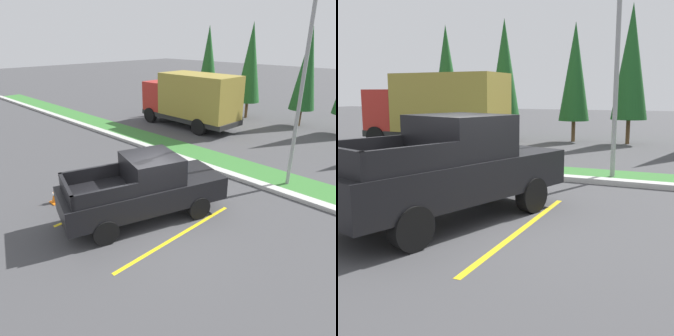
% 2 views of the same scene
% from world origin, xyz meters
% --- Properties ---
extents(ground_plane, '(120.00, 120.00, 0.00)m').
position_xyz_m(ground_plane, '(0.00, 0.00, 0.00)').
color(ground_plane, '#424244').
extents(parking_line_near, '(0.12, 4.80, 0.01)m').
position_xyz_m(parking_line_near, '(-2.36, 0.20, 0.00)').
color(parking_line_near, yellow).
rests_on(parking_line_near, ground).
extents(parking_line_far, '(0.12, 4.80, 0.01)m').
position_xyz_m(parking_line_far, '(0.74, 0.20, 0.00)').
color(parking_line_far, yellow).
rests_on(parking_line_far, ground).
extents(curb_strip, '(56.00, 0.40, 0.15)m').
position_xyz_m(curb_strip, '(0.00, 5.00, 0.07)').
color(curb_strip, '#B2B2AD').
rests_on(curb_strip, ground).
extents(grass_median, '(56.00, 1.80, 0.06)m').
position_xyz_m(grass_median, '(0.00, 6.10, 0.03)').
color(grass_median, '#387533').
rests_on(grass_median, ground).
extents(pickup_truck_main, '(3.42, 5.55, 2.10)m').
position_xyz_m(pickup_truck_main, '(-0.79, 0.25, 1.04)').
color(pickup_truck_main, black).
rests_on(pickup_truck_main, ground).
extents(cargo_truck_distant, '(6.83, 2.57, 3.40)m').
position_xyz_m(cargo_truck_distant, '(-7.34, 9.95, 1.85)').
color(cargo_truck_distant, black).
rests_on(cargo_truck_distant, ground).
extents(street_light, '(0.24, 1.49, 7.13)m').
position_xyz_m(street_light, '(1.38, 5.75, 4.12)').
color(street_light, gray).
rests_on(street_light, ground).
extents(cypress_tree_leftmost, '(1.65, 1.65, 6.36)m').
position_xyz_m(cypress_tree_leftmost, '(-9.77, 14.66, 3.74)').
color(cypress_tree_leftmost, brown).
rests_on(cypress_tree_leftmost, ground).
extents(cypress_tree_left_inner, '(1.69, 1.69, 6.49)m').
position_xyz_m(cypress_tree_left_inner, '(-6.16, 14.76, 3.82)').
color(cypress_tree_left_inner, brown).
rests_on(cypress_tree_left_inner, ground).
extents(cypress_tree_center, '(1.60, 1.60, 6.15)m').
position_xyz_m(cypress_tree_center, '(-2.37, 15.22, 3.62)').
color(cypress_tree_center, brown).
rests_on(cypress_tree_center, ground).
extents(traffic_cone, '(0.36, 0.36, 0.60)m').
position_xyz_m(traffic_cone, '(-3.80, -1.39, 0.29)').
color(traffic_cone, orange).
rests_on(traffic_cone, ground).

